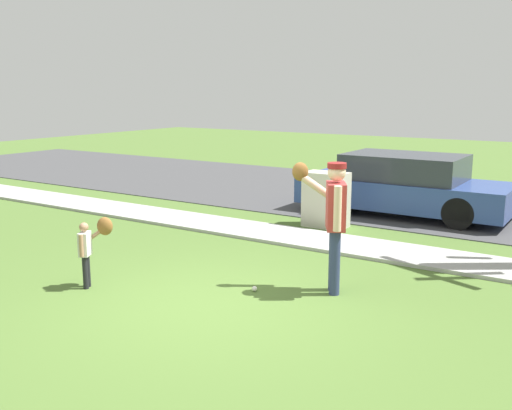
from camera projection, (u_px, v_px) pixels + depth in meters
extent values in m
plane|color=#4C6B2D|center=(330.00, 245.00, 10.34)|extent=(48.00, 48.00, 0.00)
cube|color=#A3A39E|center=(333.00, 243.00, 10.42)|extent=(36.00, 1.20, 0.06)
cube|color=#424244|center=(419.00, 200.00, 14.54)|extent=(36.00, 6.80, 0.02)
cylinder|color=navy|center=(335.00, 263.00, 7.79)|extent=(0.14, 0.14, 0.89)
cylinder|color=navy|center=(334.00, 259.00, 7.96)|extent=(0.14, 0.14, 0.89)
cube|color=#B73838|center=(336.00, 206.00, 7.73)|extent=(0.42, 0.49, 0.63)
sphere|color=beige|center=(337.00, 172.00, 7.64)|extent=(0.24, 0.24, 0.24)
cylinder|color=maroon|center=(337.00, 166.00, 7.62)|extent=(0.25, 0.25, 0.07)
cylinder|color=beige|center=(338.00, 209.00, 7.46)|extent=(0.10, 0.10, 0.59)
cylinder|color=beige|center=(315.00, 186.00, 7.96)|extent=(0.52, 0.36, 0.43)
ellipsoid|color=brown|center=(300.00, 172.00, 7.93)|extent=(0.26, 0.23, 0.26)
cylinder|color=black|center=(88.00, 271.00, 8.15)|extent=(0.07, 0.07, 0.47)
cylinder|color=black|center=(85.00, 273.00, 8.06)|extent=(0.07, 0.07, 0.47)
cube|color=silver|center=(85.00, 244.00, 8.02)|extent=(0.22, 0.26, 0.33)
sphere|color=#A87A5B|center=(84.00, 227.00, 7.98)|extent=(0.13, 0.13, 0.13)
cylinder|color=#A87A5B|center=(98.00, 233.00, 8.13)|extent=(0.28, 0.19, 0.22)
ellipsoid|color=brown|center=(105.00, 226.00, 8.10)|extent=(0.26, 0.23, 0.26)
cylinder|color=#A87A5B|center=(81.00, 246.00, 7.88)|extent=(0.05, 0.05, 0.31)
sphere|color=white|center=(254.00, 289.00, 7.99)|extent=(0.07, 0.07, 0.07)
cube|color=beige|center=(326.00, 200.00, 11.66)|extent=(0.86, 0.51, 1.11)
cube|color=#2D478C|center=(403.00, 193.00, 12.78)|extent=(4.50, 1.80, 0.60)
cube|color=#2D333D|center=(405.00, 167.00, 12.67)|extent=(2.48, 1.66, 0.55)
cylinder|color=black|center=(330.00, 199.00, 12.90)|extent=(0.64, 0.22, 0.64)
cylinder|color=black|center=(358.00, 189.00, 14.21)|extent=(0.64, 0.22, 0.64)
cylinder|color=black|center=(459.00, 213.00, 11.42)|extent=(0.64, 0.22, 0.64)
cylinder|color=black|center=(477.00, 201.00, 12.72)|extent=(0.64, 0.22, 0.64)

